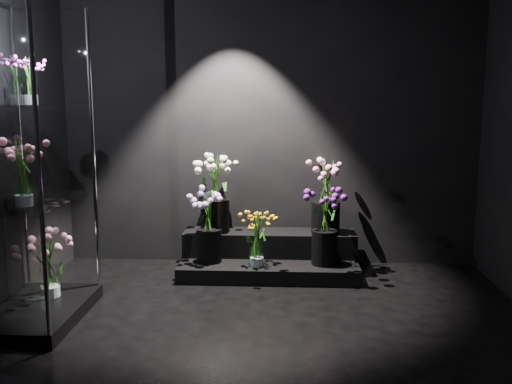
{
  "coord_description": "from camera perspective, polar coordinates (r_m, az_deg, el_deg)",
  "views": [
    {
      "loc": [
        0.15,
        -3.51,
        1.64
      ],
      "look_at": [
        -0.09,
        1.2,
        0.84
      ],
      "focal_mm": 40.0,
      "sensor_mm": 36.0,
      "label": 1
    }
  ],
  "objects": [
    {
      "name": "bouquet_cream_roses",
      "position": [
        5.37,
        -4.15,
        0.21
      ],
      "size": [
        0.4,
        0.4,
        0.72
      ],
      "rotation": [
        0.0,
        0.0,
        0.06
      ],
      "color": "black",
      "rests_on": "display_riser"
    },
    {
      "name": "bouquet_lilac",
      "position": [
        5.19,
        -4.75,
        -2.94
      ],
      "size": [
        0.41,
        0.41,
        0.65
      ],
      "rotation": [
        0.0,
        0.0,
        0.22
      ],
      "color": "black",
      "rests_on": "display_riser"
    },
    {
      "name": "bouquet_orange_bells",
      "position": [
        5.06,
        0.07,
        -4.72
      ],
      "size": [
        0.35,
        0.35,
        0.48
      ],
      "rotation": [
        0.0,
        0.0,
        0.39
      ],
      "color": "white",
      "rests_on": "display_riser"
    },
    {
      "name": "floor",
      "position": [
        3.88,
        0.48,
        -15.37
      ],
      "size": [
        4.0,
        4.0,
        0.0
      ],
      "primitive_type": "plane",
      "color": "black",
      "rests_on": "ground"
    },
    {
      "name": "bouquet_pink_roses",
      "position": [
        5.35,
        7.02,
        -0.07
      ],
      "size": [
        0.38,
        0.38,
        0.69
      ],
      "rotation": [
        0.0,
        0.0,
        -0.05
      ],
      "color": "black",
      "rests_on": "display_riser"
    },
    {
      "name": "bouquet_case_pink",
      "position": [
        4.16,
        -22.35,
        1.91
      ],
      "size": [
        0.3,
        0.3,
        0.45
      ],
      "rotation": [
        0.0,
        0.0,
        -0.08
      ],
      "color": "white",
      "rests_on": "display_case"
    },
    {
      "name": "wall_back",
      "position": [
        5.52,
        1.42,
        7.14
      ],
      "size": [
        4.0,
        0.0,
        4.0
      ],
      "primitive_type": "plane",
      "rotation": [
        1.57,
        0.0,
        0.0
      ],
      "color": "black",
      "rests_on": "floor"
    },
    {
      "name": "display_case",
      "position": [
        4.35,
        -21.74,
        2.46
      ],
      "size": [
        0.63,
        1.04,
        2.3
      ],
      "color": "black",
      "rests_on": "floor"
    },
    {
      "name": "bouquet_case_base_pink",
      "position": [
        4.67,
        -20.04,
        -6.78
      ],
      "size": [
        0.43,
        0.43,
        0.5
      ],
      "rotation": [
        0.0,
        0.0,
        0.4
      ],
      "color": "white",
      "rests_on": "display_case"
    },
    {
      "name": "bouquet_case_magenta",
      "position": [
        4.44,
        -21.76,
        10.47
      ],
      "size": [
        0.29,
        0.29,
        0.35
      ],
      "rotation": [
        0.0,
        0.0,
        -0.3
      ],
      "color": "white",
      "rests_on": "display_case"
    },
    {
      "name": "display_riser",
      "position": [
        5.4,
        1.34,
        -6.38
      ],
      "size": [
        1.63,
        0.72,
        0.36
      ],
      "color": "black",
      "rests_on": "floor"
    },
    {
      "name": "wall_front",
      "position": [
        1.54,
        -2.75,
        0.62
      ],
      "size": [
        4.0,
        0.0,
        4.0
      ],
      "primitive_type": "plane",
      "rotation": [
        -1.57,
        0.0,
        0.0
      ],
      "color": "black",
      "rests_on": "floor"
    },
    {
      "name": "bouquet_purple",
      "position": [
        5.12,
        6.91,
        -2.98
      ],
      "size": [
        0.33,
        0.33,
        0.69
      ],
      "rotation": [
        0.0,
        0.0,
        0.02
      ],
      "color": "black",
      "rests_on": "display_riser"
    }
  ]
}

